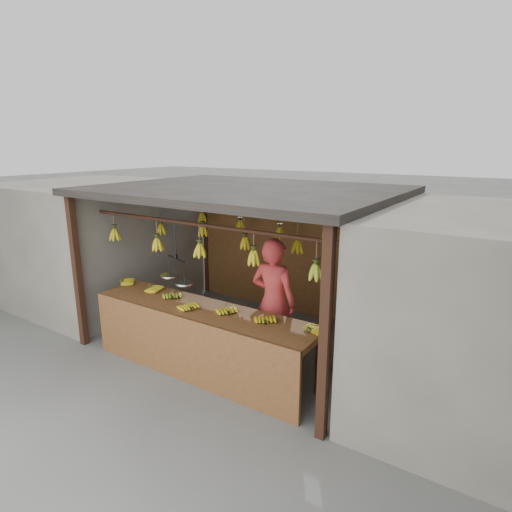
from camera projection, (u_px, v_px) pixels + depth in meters
The scene contains 8 objects.
ground at pixel (246, 339), 6.80m from camera, with size 80.00×80.00×0.00m, color #5B5B57.
stall at pixel (257, 213), 6.56m from camera, with size 4.30×3.30×2.40m.
neighbor_left at pixel (95, 241), 8.42m from camera, with size 3.00×3.00×2.30m, color slate.
counter at pixel (197, 325), 5.59m from camera, with size 3.51×0.75×0.96m.
hanging_bananas at pixel (245, 239), 6.39m from camera, with size 3.62×2.23×0.40m.
balance_scale at pixel (177, 276), 5.92m from camera, with size 0.66×0.39×0.83m.
vendor at pixel (273, 302), 5.84m from camera, with size 0.66×0.43×1.81m, color #BF3333.
bag_bundles at pixel (398, 279), 6.61m from camera, with size 0.08×0.26×1.28m.
Camera 1 is at (3.56, -5.13, 3.00)m, focal length 30.00 mm.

